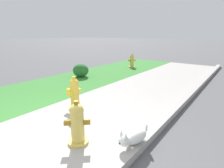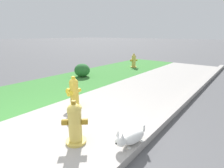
# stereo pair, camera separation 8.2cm
# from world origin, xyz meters

# --- Properties ---
(ground_plane) EXTENTS (120.00, 120.00, 0.00)m
(ground_plane) POSITION_xyz_m (0.00, 0.00, 0.00)
(ground_plane) COLOR #515154
(sidewalk_pavement) EXTENTS (18.00, 2.29, 0.01)m
(sidewalk_pavement) POSITION_xyz_m (0.00, 0.00, 0.01)
(sidewalk_pavement) COLOR #9E9993
(sidewalk_pavement) RESTS_ON ground
(fire_hydrant_mid_block) EXTENTS (0.37, 0.35, 0.67)m
(fire_hydrant_mid_block) POSITION_xyz_m (6.32, 2.16, 0.32)
(fire_hydrant_mid_block) COLOR gold
(fire_hydrant_mid_block) RESTS_ON ground
(fire_hydrant_at_driveway) EXTENTS (0.37, 0.34, 0.73)m
(fire_hydrant_at_driveway) POSITION_xyz_m (1.32, 0.55, 0.35)
(fire_hydrant_at_driveway) COLOR gold
(fire_hydrant_at_driveway) RESTS_ON ground
(fire_hydrant_far_end) EXTENTS (0.34, 0.34, 0.68)m
(fire_hydrant_far_end) POSITION_xyz_m (0.52, -0.44, 0.32)
(fire_hydrant_far_end) COLOR gold
(fire_hydrant_far_end) RESTS_ON ground
(small_white_dog) EXTENTS (0.54, 0.26, 0.38)m
(small_white_dog) POSITION_xyz_m (0.85, -1.19, 0.22)
(small_white_dog) COLOR white
(small_white_dog) RESTS_ON ground
(shrub_bush_far_verge) EXTENTS (0.58, 0.58, 0.50)m
(shrub_bush_far_verge) POSITION_xyz_m (3.45, 2.67, 0.25)
(shrub_bush_far_verge) COLOR #28662D
(shrub_bush_far_verge) RESTS_ON ground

